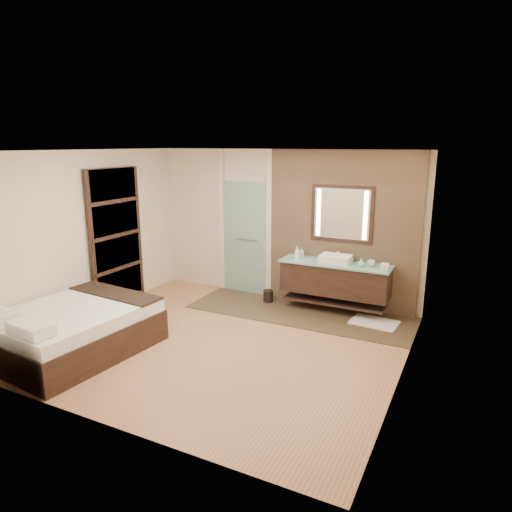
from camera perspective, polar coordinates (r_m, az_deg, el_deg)
The scene contains 15 objects.
floor at distance 6.74m, azimuth -4.41°, elevation -10.64°, with size 5.00×5.00×0.00m, color #96653F.
tile_strip at distance 7.83m, azimuth 5.45°, elevation -7.03°, with size 3.80×1.30×0.01m, color #3B2D20.
stone_wall at distance 7.87m, azimuth 10.68°, elevation 3.09°, with size 2.60×0.08×2.70m, color tan.
vanity at distance 7.78m, azimuth 9.84°, elevation -2.84°, with size 1.85×0.55×0.88m.
mirror_unit at distance 7.77m, azimuth 10.67°, elevation 5.20°, with size 1.06×0.04×0.96m.
frosted_door at distance 8.58m, azimuth -1.36°, elevation 2.81°, with size 1.10×0.12×2.70m.
shoji_partition at distance 8.25m, azimuth -17.05°, elevation 2.21°, with size 0.06×1.20×2.40m.
bed at distance 6.79m, azimuth -21.88°, elevation -8.53°, with size 1.78×2.14×0.77m.
bath_mat at distance 7.58m, azimuth 14.56°, elevation -8.04°, with size 0.72×0.50×0.02m, color silver.
waste_bin at distance 8.26m, azimuth 1.55°, elevation -5.04°, with size 0.18×0.18×0.22m, color black.
tissue_box at distance 7.42m, azimuth 15.79°, elevation -1.31°, with size 0.12×0.12×0.10m, color silver.
soap_bottle_a at distance 7.85m, azimuth 5.17°, elevation 0.44°, with size 0.08×0.08×0.22m, color white.
soap_bottle_b at distance 7.98m, azimuth 5.71°, elevation 0.46°, with size 0.08×0.08×0.17m, color #B2B2B2.
soap_bottle_c at distance 7.50m, azimuth 13.02°, elevation -0.82°, with size 0.11×0.11×0.14m, color #AAD6D6.
cup at distance 7.58m, azimuth 14.20°, elevation -0.88°, with size 0.12×0.12×0.10m, color silver.
Camera 1 is at (3.17, -5.25, 2.79)m, focal length 32.00 mm.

